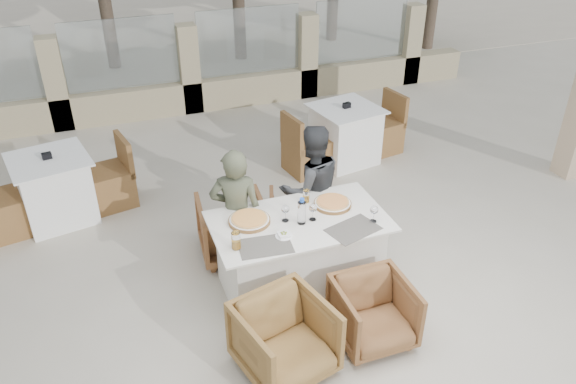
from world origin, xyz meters
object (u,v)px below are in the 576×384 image
object	(u,v)px
dining_table	(299,254)
bg_table_a	(55,189)
wine_glass_centre	(285,212)
armchair_far_left	(232,227)
pizza_right	(333,203)
armchair_far_right	(299,221)
diner_right	(311,189)
armchair_near_left	(285,339)
armchair_near_right	(374,313)
diner_left	(236,214)
water_bottle	(302,211)
beer_glass_left	(236,241)
pizza_left	(249,220)
bg_table_b	(345,135)
wine_glass_corner	(374,213)
beer_glass_right	(306,196)
wine_glass_near	(313,211)
olive_dish	(284,234)

from	to	relation	value
dining_table	bg_table_a	distance (m)	2.98
wine_glass_centre	armchair_far_left	distance (m)	0.96
pizza_right	armchair_far_right	bearing A→B (deg)	103.76
wine_glass_centre	diner_right	world-z (taller)	diner_right
wine_glass_centre	armchair_near_left	world-z (taller)	wine_glass_centre
armchair_near_right	diner_left	size ratio (longest dim) A/B	0.47
dining_table	armchair_far_left	bearing A→B (deg)	120.77
water_bottle	beer_glass_left	size ratio (longest dim) A/B	1.67
pizza_left	diner_right	xyz separation A→B (m)	(0.79, 0.47, -0.10)
armchair_near_left	diner_left	world-z (taller)	diner_left
dining_table	beer_glass_left	xyz separation A→B (m)	(-0.65, -0.21, 0.46)
armchair_far_left	armchair_far_right	bearing A→B (deg)	177.04
water_bottle	bg_table_b	distance (m)	2.81
pizza_right	armchair_far_left	world-z (taller)	pizza_right
pizza_left	wine_glass_corner	world-z (taller)	wine_glass_corner
diner_right	diner_left	bearing A→B (deg)	11.58
armchair_near_right	armchair_near_left	bearing A→B (deg)	-175.73
armchair_near_right	bg_table_b	bearing A→B (deg)	69.39
wine_glass_corner	bg_table_b	distance (m)	2.70
wine_glass_centre	armchair_near_left	bearing A→B (deg)	-110.00
water_bottle	bg_table_a	size ratio (longest dim) A/B	0.16
dining_table	pizza_left	world-z (taller)	pizza_left
beer_glass_left	armchair_near_left	size ratio (longest dim) A/B	0.22
pizza_right	bg_table_a	world-z (taller)	pizza_right
armchair_near_left	armchair_far_right	bearing A→B (deg)	50.86
bg_table_a	pizza_left	bearing A→B (deg)	-60.25
armchair_far_left	diner_right	size ratio (longest dim) A/B	0.50
bg_table_a	water_bottle	bearing A→B (deg)	-56.26
beer_glass_right	bg_table_b	world-z (taller)	beer_glass_right
armchair_far_left	bg_table_a	size ratio (longest dim) A/B	0.42
armchair_near_left	diner_left	size ratio (longest dim) A/B	0.52
armchair_far_left	armchair_near_right	world-z (taller)	armchair_far_left
dining_table	beer_glass_right	xyz separation A→B (m)	(0.17, 0.27, 0.45)
pizza_right	beer_glass_left	bearing A→B (deg)	-161.73
pizza_left	armchair_far_left	xyz separation A→B (m)	(-0.01, 0.62, -0.48)
armchair_near_left	water_bottle	bearing A→B (deg)	47.12
wine_glass_near	diner_right	size ratio (longest dim) A/B	0.13
wine_glass_near	diner_left	distance (m)	0.77
armchair_near_left	wine_glass_near	bearing A→B (deg)	42.14
diner_left	armchair_far_left	bearing A→B (deg)	-74.20
bg_table_b	wine_glass_near	bearing A→B (deg)	-131.88
wine_glass_near	bg_table_a	size ratio (longest dim) A/B	0.11
pizza_right	wine_glass_centre	world-z (taller)	wine_glass_centre
beer_glass_right	armchair_far_left	size ratio (longest dim) A/B	0.18
wine_glass_corner	diner_right	distance (m)	0.90
wine_glass_near	bg_table_a	xyz separation A→B (m)	(-2.27, 2.09, -0.48)
beer_glass_left	armchair_far_left	distance (m)	1.12
armchair_near_right	diner_left	bearing A→B (deg)	123.07
pizza_right	beer_glass_right	world-z (taller)	beer_glass_right
olive_dish	beer_glass_left	bearing A→B (deg)	-177.02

